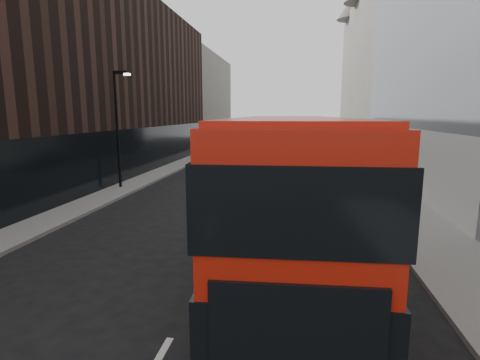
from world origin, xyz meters
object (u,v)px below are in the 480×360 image
at_px(car_b, 316,181).
at_px(street_lamp, 118,121).
at_px(car_c, 283,164).
at_px(grey_bus, 288,137).
at_px(car_a, 261,188).
at_px(red_bus, 288,194).

bearing_deg(car_b, street_lamp, -176.63).
distance_m(street_lamp, car_c, 13.27).
relative_size(car_b, car_c, 0.79).
bearing_deg(grey_bus, car_a, -97.76).
xyz_separation_m(car_b, car_c, (-2.23, 7.37, 0.07)).
distance_m(red_bus, car_b, 12.99).
distance_m(grey_bus, car_a, 21.39).
relative_size(car_a, car_b, 1.05).
xyz_separation_m(red_bus, car_a, (-1.66, 10.00, -1.84)).
relative_size(grey_bus, car_b, 3.28).
xyz_separation_m(grey_bus, car_a, (-0.89, -21.32, -1.44)).
bearing_deg(red_bus, grey_bus, 88.91).
height_order(car_b, car_c, car_c).
relative_size(grey_bus, car_a, 3.11).
relative_size(red_bus, car_b, 2.98).
bearing_deg(grey_bus, car_b, -88.72).
distance_m(street_lamp, red_bus, 15.88).
height_order(car_a, car_b, car_a).
bearing_deg(red_bus, car_b, 81.28).
bearing_deg(street_lamp, car_b, 4.83).
relative_size(car_a, car_c, 0.84).
distance_m(red_bus, car_c, 20.24).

